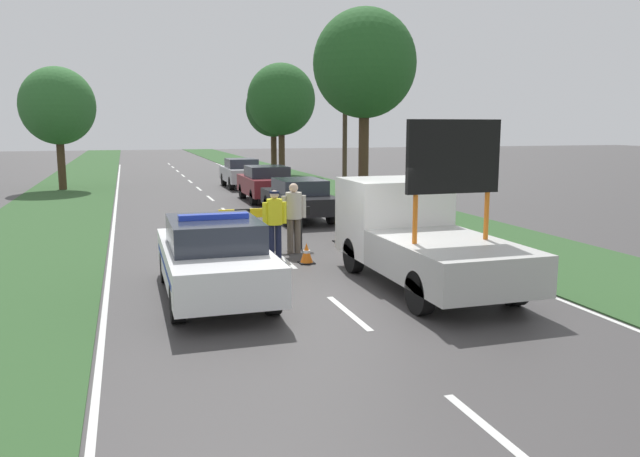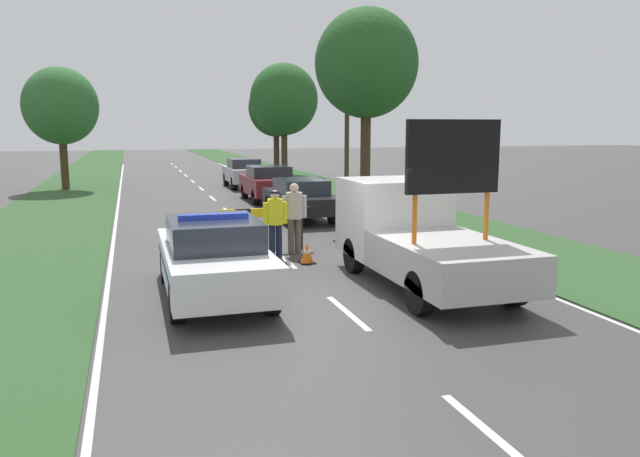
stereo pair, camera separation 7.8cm
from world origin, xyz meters
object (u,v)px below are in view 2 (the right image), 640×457
Objects in this scene: traffic_cone_near_police at (307,253)px; traffic_cone_centre_front at (398,239)px; pedestrian_civilian at (294,212)px; roadside_tree_mid_right at (284,100)px; utility_pole at (347,108)px; road_barrier at (266,216)px; work_truck at (416,234)px; police_officer at (275,218)px; police_car at (214,257)px; roadside_tree_near_left at (61,106)px; queued_car_wagon_maroon at (268,183)px; roadside_tree_mid_left at (276,108)px; traffic_cone_near_truck at (342,233)px; traffic_cone_behind_barrier at (250,236)px; queued_car_sedan_silver at (243,172)px; roadside_tree_near_right at (366,64)px; queued_car_sedan_black at (300,198)px.

traffic_cone_near_police is 2.91m from traffic_cone_centre_front.
roadside_tree_mid_right is (5.90, 25.26, 3.91)m from pedestrian_civilian.
utility_pole is (5.10, 10.51, 2.95)m from pedestrian_civilian.
traffic_cone_centre_front is (3.37, -0.86, -0.63)m from road_barrier.
police_officer is at bearing -56.71° from work_truck.
police_car is 0.76× the size of roadside_tree_near_left.
utility_pole is at bearing 66.67° from pedestrian_civilian.
roadside_tree_mid_left is at bearing -104.32° from queued_car_wagon_maroon.
traffic_cone_near_truck is 0.08× the size of roadside_tree_mid_left.
traffic_cone_behind_barrier is 0.16× the size of queued_car_sedan_silver.
police_officer is 0.26× the size of roadside_tree_mid_left.
police_car reaches higher than traffic_cone_near_police.
police_car is 31.30m from roadside_tree_mid_left.
police_car is 4.52m from road_barrier.
work_truck is 2.19× the size of road_barrier.
police_car is 7.91× the size of traffic_cone_centre_front.
roadside_tree_near_left is (-4.66, 22.79, 3.46)m from police_car.
roadside_tree_near_right is at bearing -94.06° from utility_pole.
police_car is at bearing -2.79° from work_truck.
utility_pole reaches higher than traffic_cone_near_police.
roadside_tree_near_left reaches higher than traffic_cone_centre_front.
roadside_tree_mid_right is at bearing 72.18° from road_barrier.
work_truck reaches higher than queued_car_sedan_silver.
police_car is at bearing 65.57° from queued_car_sedan_black.
pedestrian_civilian is 0.25× the size of roadside_tree_mid_right.
traffic_cone_near_police is at bearing -118.68° from roadside_tree_near_right.
work_truck is at bearing -60.12° from traffic_cone_behind_barrier.
utility_pole reaches higher than traffic_cone_centre_front.
roadside_tree_mid_left is at bearing -113.88° from queued_car_sedan_silver.
queued_car_wagon_maroon is 0.53× the size of utility_pole.
roadside_tree_mid_left is at bearing 88.11° from utility_pole.
road_barrier reaches higher than traffic_cone_behind_barrier.
traffic_cone_centre_front is at bearing -53.96° from traffic_cone_near_truck.
queued_car_sedan_black is (4.23, 9.30, -0.02)m from police_car.
roadside_tree_near_right is (5.54, 7.24, 4.67)m from road_barrier.
pedestrian_civilian is at bearing -67.42° from work_truck.
traffic_cone_near_truck is at bearing -63.93° from roadside_tree_near_left.
traffic_cone_near_police is 0.11× the size of queued_car_sedan_black.
traffic_cone_near_police is at bearing -56.60° from work_truck.
road_barrier is at bearing -119.83° from utility_pole.
queued_car_sedan_black is at bearing -147.57° from roadside_tree_near_right.
traffic_cone_near_truck is at bearing -98.90° from roadside_tree_mid_left.
queued_car_sedan_silver is 10.06m from roadside_tree_mid_left.
roadside_tree_near_right reaches higher than queued_car_sedan_silver.
police_car is 30.36m from roadside_tree_mid_right.
utility_pole is (5.70, 10.95, 3.01)m from police_officer.
queued_car_sedan_black reaches higher than traffic_cone_near_police.
traffic_cone_centre_front is 9.92m from roadside_tree_near_right.
road_barrier is (1.89, 4.10, 0.14)m from police_car.
queued_car_sedan_silver reaches higher than traffic_cone_near_truck.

